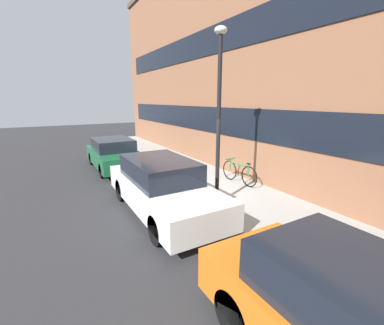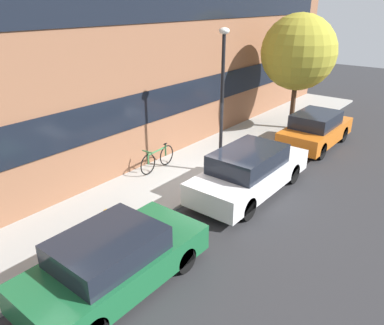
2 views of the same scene
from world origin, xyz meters
TOP-DOWN VIEW (x-y plane):
  - ground_plane at (0.00, 0.00)m, footprint 56.00×56.00m
  - sidewalk_strip at (0.00, 1.40)m, footprint 28.00×2.80m
  - rowhouse_facade at (0.00, 3.25)m, footprint 28.00×1.02m
  - parked_car_green at (-4.99, -1.05)m, footprint 3.96×1.77m
  - parked_car_white at (0.34, -1.05)m, footprint 4.58×1.72m
  - fire_hydrant at (-3.99, 0.38)m, footprint 0.51×0.28m
  - bicycle at (-0.31, 2.19)m, footprint 1.71×0.44m
  - lamp_post at (0.86, 0.40)m, footprint 0.32×0.32m

SIDE VIEW (x-z plane):
  - ground_plane at x=0.00m, z-range 0.00..0.00m
  - sidewalk_strip at x=0.00m, z-range 0.00..0.10m
  - fire_hydrant at x=-3.99m, z-range 0.10..0.86m
  - bicycle at x=-0.31m, z-range 0.10..0.92m
  - parked_car_green at x=-4.99m, z-range 0.00..1.31m
  - parked_car_white at x=0.34m, z-range 0.00..1.45m
  - lamp_post at x=0.86m, z-range 0.64..5.29m
  - rowhouse_facade at x=0.00m, z-range 0.01..9.77m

